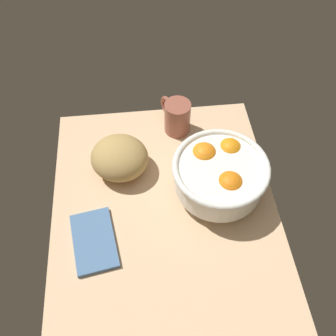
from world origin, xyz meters
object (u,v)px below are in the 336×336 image
Objects in this scene: fruit_bowl at (220,173)px; mug at (176,116)px; napkin_folded at (94,241)px; bread_loaf at (120,158)px.

fruit_bowl is 2.07× the size of mug.
napkin_folded is at bearing 110.15° from fruit_bowl.
bread_loaf reaches higher than napkin_folded.
mug is (12.75, -16.27, 0.17)cm from bread_loaf.
bread_loaf is 1.33× the size of mug.
mug is at bearing -51.91° from bread_loaf.
napkin_folded is 1.38× the size of mug.
fruit_bowl is 1.56× the size of bread_loaf.
mug is at bearing 19.75° from fruit_bowl.
fruit_bowl is 33.81cm from napkin_folded.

